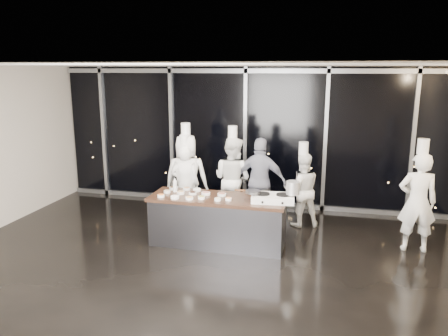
{
  "coord_description": "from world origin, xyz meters",
  "views": [
    {
      "loc": [
        1.92,
        -6.37,
        3.16
      ],
      "look_at": [
        0.04,
        1.2,
        1.37
      ],
      "focal_mm": 35.0,
      "sensor_mm": 36.0,
      "label": 1
    }
  ],
  "objects_px": {
    "frying_pan": "(252,192)",
    "chef_side": "(417,201)",
    "stove": "(273,198)",
    "chef_right": "(302,189)",
    "stock_pot": "(293,188)",
    "chef_left": "(187,177)",
    "guest": "(261,182)",
    "demo_counter": "(218,220)",
    "chef_center": "(232,179)",
    "chef_far_left": "(185,184)"
  },
  "relations": [
    {
      "from": "stove",
      "to": "stock_pot",
      "type": "distance_m",
      "value": 0.39
    },
    {
      "from": "chef_center",
      "to": "stove",
      "type": "bearing_deg",
      "value": 149.58
    },
    {
      "from": "guest",
      "to": "chef_center",
      "type": "bearing_deg",
      "value": -3.87
    },
    {
      "from": "stock_pot",
      "to": "chef_right",
      "type": "relative_size",
      "value": 0.13
    },
    {
      "from": "frying_pan",
      "to": "chef_left",
      "type": "height_order",
      "value": "chef_left"
    },
    {
      "from": "stove",
      "to": "chef_left",
      "type": "height_order",
      "value": "chef_left"
    },
    {
      "from": "demo_counter",
      "to": "chef_left",
      "type": "relative_size",
      "value": 1.19
    },
    {
      "from": "guest",
      "to": "chef_right",
      "type": "relative_size",
      "value": 1.04
    },
    {
      "from": "chef_right",
      "to": "chef_far_left",
      "type": "bearing_deg",
      "value": -10.36
    },
    {
      "from": "frying_pan",
      "to": "chef_far_left",
      "type": "relative_size",
      "value": 0.25
    },
    {
      "from": "demo_counter",
      "to": "frying_pan",
      "type": "xyz_separation_m",
      "value": [
        0.64,
        -0.07,
        0.61
      ]
    },
    {
      "from": "guest",
      "to": "chef_far_left",
      "type": "bearing_deg",
      "value": 15.1
    },
    {
      "from": "frying_pan",
      "to": "chef_left",
      "type": "bearing_deg",
      "value": 138.0
    },
    {
      "from": "demo_counter",
      "to": "chef_left",
      "type": "bearing_deg",
      "value": 130.95
    },
    {
      "from": "stock_pot",
      "to": "guest",
      "type": "distance_m",
      "value": 1.48
    },
    {
      "from": "frying_pan",
      "to": "stock_pot",
      "type": "xyz_separation_m",
      "value": [
        0.69,
        0.09,
        0.09
      ]
    },
    {
      "from": "chef_far_left",
      "to": "chef_right",
      "type": "relative_size",
      "value": 1.06
    },
    {
      "from": "stock_pot",
      "to": "chef_far_left",
      "type": "height_order",
      "value": "chef_far_left"
    },
    {
      "from": "stove",
      "to": "stock_pot",
      "type": "xyz_separation_m",
      "value": [
        0.33,
        0.05,
        0.19
      ]
    },
    {
      "from": "stock_pot",
      "to": "chef_far_left",
      "type": "bearing_deg",
      "value": 156.95
    },
    {
      "from": "chef_left",
      "to": "guest",
      "type": "relative_size",
      "value": 1.15
    },
    {
      "from": "demo_counter",
      "to": "chef_right",
      "type": "distance_m",
      "value": 1.98
    },
    {
      "from": "demo_counter",
      "to": "chef_far_left",
      "type": "xyz_separation_m",
      "value": [
        -0.96,
        0.99,
        0.38
      ]
    },
    {
      "from": "stock_pot",
      "to": "chef_center",
      "type": "distance_m",
      "value": 1.93
    },
    {
      "from": "stove",
      "to": "chef_right",
      "type": "height_order",
      "value": "chef_right"
    },
    {
      "from": "stove",
      "to": "stock_pot",
      "type": "bearing_deg",
      "value": 3.04
    },
    {
      "from": "chef_side",
      "to": "chef_center",
      "type": "bearing_deg",
      "value": -15.79
    },
    {
      "from": "chef_left",
      "to": "chef_side",
      "type": "height_order",
      "value": "chef_left"
    },
    {
      "from": "chef_left",
      "to": "stock_pot",
      "type": "bearing_deg",
      "value": 144.37
    },
    {
      "from": "guest",
      "to": "stove",
      "type": "bearing_deg",
      "value": 113.43
    },
    {
      "from": "stove",
      "to": "chef_left",
      "type": "distance_m",
      "value": 2.28
    },
    {
      "from": "frying_pan",
      "to": "chef_right",
      "type": "height_order",
      "value": "chef_right"
    },
    {
      "from": "demo_counter",
      "to": "chef_right",
      "type": "xyz_separation_m",
      "value": [
        1.4,
        1.36,
        0.31
      ]
    },
    {
      "from": "stove",
      "to": "chef_left",
      "type": "relative_size",
      "value": 0.37
    },
    {
      "from": "stove",
      "to": "guest",
      "type": "bearing_deg",
      "value": 102.75
    },
    {
      "from": "chef_left",
      "to": "chef_center",
      "type": "relative_size",
      "value": 1.03
    },
    {
      "from": "chef_side",
      "to": "chef_left",
      "type": "bearing_deg",
      "value": -10.16
    },
    {
      "from": "demo_counter",
      "to": "chef_center",
      "type": "bearing_deg",
      "value": 91.75
    },
    {
      "from": "demo_counter",
      "to": "stock_pot",
      "type": "xyz_separation_m",
      "value": [
        1.33,
        0.02,
        0.7
      ]
    },
    {
      "from": "chef_far_left",
      "to": "chef_left",
      "type": "height_order",
      "value": "chef_left"
    },
    {
      "from": "stock_pot",
      "to": "chef_right",
      "type": "height_order",
      "value": "chef_right"
    },
    {
      "from": "stock_pot",
      "to": "chef_left",
      "type": "bearing_deg",
      "value": 154.39
    },
    {
      "from": "frying_pan",
      "to": "chef_side",
      "type": "height_order",
      "value": "chef_side"
    },
    {
      "from": "chef_right",
      "to": "demo_counter",
      "type": "bearing_deg",
      "value": 24.94
    },
    {
      "from": "frying_pan",
      "to": "chef_left",
      "type": "relative_size",
      "value": 0.22
    },
    {
      "from": "chef_center",
      "to": "chef_side",
      "type": "distance_m",
      "value": 3.56
    },
    {
      "from": "stock_pot",
      "to": "chef_right",
      "type": "xyz_separation_m",
      "value": [
        0.07,
        1.35,
        -0.39
      ]
    },
    {
      "from": "stock_pot",
      "to": "chef_left",
      "type": "distance_m",
      "value": 2.56
    },
    {
      "from": "stock_pot",
      "to": "chef_left",
      "type": "height_order",
      "value": "chef_left"
    },
    {
      "from": "demo_counter",
      "to": "guest",
      "type": "distance_m",
      "value": 1.45
    }
  ]
}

